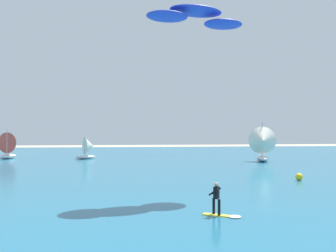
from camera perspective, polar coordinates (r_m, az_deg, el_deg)
ocean at (r=51.42m, az=-4.92°, el=-5.49°), size 160.00×90.00×0.10m
kitesurfer at (r=19.30m, az=7.94°, el=-11.67°), size 1.96×1.51×1.67m
kite at (r=26.42m, az=4.30°, el=16.28°), size 7.48×4.42×1.08m
sailboat_far_left at (r=57.40m, az=-12.04°, el=-3.27°), size 3.21×2.88×3.62m
sailboat_center_horizon at (r=52.78m, az=14.25°, el=-2.62°), size 4.20×4.77×5.37m
sailboat_anchored_offshore at (r=61.91m, az=-22.95°, el=-2.68°), size 3.52×3.97×4.46m
marker_buoy at (r=34.09m, az=19.36°, el=-7.32°), size 0.62×0.62×0.62m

